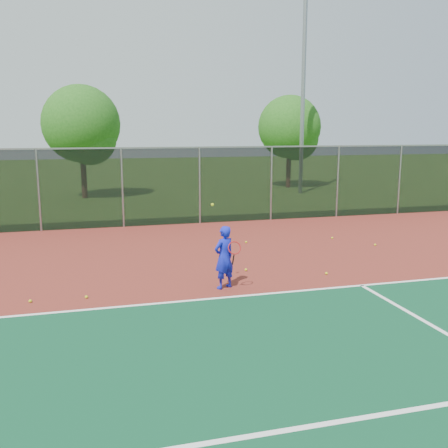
% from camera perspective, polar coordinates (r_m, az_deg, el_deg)
% --- Properties ---
extents(ground, '(120.00, 120.00, 0.00)m').
position_cam_1_polar(ground, '(9.08, 14.00, -13.59)').
color(ground, '#345D1A').
rests_on(ground, ground).
extents(court_apron, '(30.00, 20.00, 0.02)m').
position_cam_1_polar(court_apron, '(10.73, 8.80, -9.46)').
color(court_apron, maroon).
rests_on(court_apron, ground).
extents(fence_back, '(30.00, 0.06, 3.03)m').
position_cam_1_polar(fence_back, '(19.75, -2.80, 4.53)').
color(fence_back, black).
rests_on(fence_back, court_apron).
extents(tennis_player, '(0.64, 0.69, 2.02)m').
position_cam_1_polar(tennis_player, '(11.64, 0.02, -3.82)').
color(tennis_player, '#141DC3').
rests_on(tennis_player, court_apron).
extents(practice_ball_0, '(0.07, 0.07, 0.07)m').
position_cam_1_polar(practice_ball_0, '(16.43, 2.55, -2.07)').
color(practice_ball_0, '#C4CB17').
rests_on(practice_ball_0, court_apron).
extents(practice_ball_1, '(0.07, 0.07, 0.07)m').
position_cam_1_polar(practice_ball_1, '(13.15, 11.62, -5.55)').
color(practice_ball_1, '#C4CB17').
rests_on(practice_ball_1, court_apron).
extents(practice_ball_2, '(0.07, 0.07, 0.07)m').
position_cam_1_polar(practice_ball_2, '(11.54, -15.46, -8.03)').
color(practice_ball_2, '#C4CB17').
rests_on(practice_ball_2, court_apron).
extents(practice_ball_3, '(0.07, 0.07, 0.07)m').
position_cam_1_polar(practice_ball_3, '(11.65, -21.27, -8.21)').
color(practice_ball_3, '#C4CB17').
rests_on(practice_ball_3, court_apron).
extents(practice_ball_5, '(0.07, 0.07, 0.07)m').
position_cam_1_polar(practice_ball_5, '(17.43, 12.26, -1.57)').
color(practice_ball_5, '#C4CB17').
rests_on(practice_ball_5, court_apron).
extents(practice_ball_6, '(0.07, 0.07, 0.07)m').
position_cam_1_polar(practice_ball_6, '(13.22, 2.52, -5.25)').
color(practice_ball_6, '#C4CB17').
rests_on(practice_ball_6, court_apron).
extents(practice_ball_7, '(0.07, 0.07, 0.07)m').
position_cam_1_polar(practice_ball_7, '(16.75, 16.89, -2.28)').
color(practice_ball_7, '#C4CB17').
rests_on(practice_ball_7, court_apron).
extents(floodlight_n, '(0.90, 0.40, 13.26)m').
position_cam_1_polar(floodlight_n, '(29.84, 9.11, 17.76)').
color(floodlight_n, gray).
rests_on(floodlight_n, ground).
extents(tree_back_left, '(4.14, 4.14, 6.08)m').
position_cam_1_polar(tree_back_left, '(28.17, -15.79, 10.57)').
color(tree_back_left, '#382214').
rests_on(tree_back_left, ground).
extents(tree_back_mid, '(4.00, 4.00, 5.87)m').
position_cam_1_polar(tree_back_mid, '(32.60, 7.70, 10.61)').
color(tree_back_mid, '#382214').
rests_on(tree_back_mid, ground).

